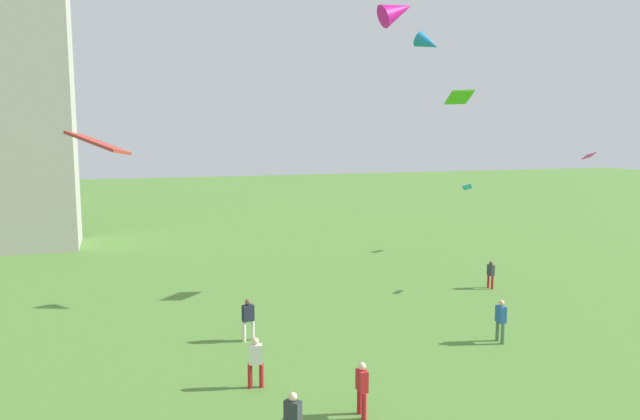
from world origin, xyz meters
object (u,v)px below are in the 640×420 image
at_px(kite_flying_6, 459,97).
at_px(kite_flying_5, 428,43).
at_px(person_1, 256,359).
at_px(person_5, 362,386).
at_px(person_3, 501,318).
at_px(kite_flying_7, 467,187).
at_px(person_2, 248,317).
at_px(kite_flying_2, 589,156).
at_px(kite_flying_0, 98,143).
at_px(kite_flying_3, 397,11).
at_px(person_0, 293,419).
at_px(person_4, 491,273).

bearing_deg(kite_flying_6, kite_flying_5, -51.17).
bearing_deg(person_1, person_5, 140.49).
relative_size(person_3, kite_flying_7, 1.59).
height_order(person_2, kite_flying_2, kite_flying_2).
xyz_separation_m(kite_flying_0, kite_flying_3, (11.73, 3.73, 5.35)).
bearing_deg(kite_flying_3, kite_flying_2, -74.36).
distance_m(person_0, person_2, 9.08).
relative_size(kite_flying_0, kite_flying_5, 1.16).
height_order(person_0, kite_flying_6, kite_flying_6).
xyz_separation_m(kite_flying_0, kite_flying_7, (25.53, 18.83, -3.60)).
relative_size(person_4, person_5, 0.91).
relative_size(person_4, kite_flying_7, 1.38).
xyz_separation_m(kite_flying_5, kite_flying_7, (9.87, 10.79, -8.50)).
bearing_deg(person_1, kite_flying_5, -133.62).
bearing_deg(person_0, kite_flying_7, -83.19).
relative_size(kite_flying_3, kite_flying_5, 1.04).
distance_m(person_1, kite_flying_6, 18.87).
height_order(person_1, kite_flying_5, kite_flying_5).
bearing_deg(kite_flying_7, kite_flying_0, -8.72).
bearing_deg(person_4, kite_flying_7, 151.29).
relative_size(person_2, kite_flying_7, 1.58).
relative_size(person_0, kite_flying_2, 2.09).
distance_m(person_0, kite_flying_6, 21.31).
xyz_separation_m(person_4, kite_flying_0, (-20.44, -8.66, 7.53)).
height_order(person_0, person_3, person_3).
bearing_deg(person_5, kite_flying_0, -109.83).
xyz_separation_m(person_4, kite_flying_5, (-4.78, -0.62, 12.43)).
xyz_separation_m(kite_flying_0, kite_flying_5, (15.67, 8.04, 4.90)).
height_order(kite_flying_5, kite_flying_7, kite_flying_5).
height_order(person_1, kite_flying_0, kite_flying_0).
xyz_separation_m(person_5, kite_flying_7, (18.19, 21.77, 3.84)).
bearing_deg(person_3, kite_flying_2, 126.73).
bearing_deg(person_4, kite_flying_2, 69.24).
bearing_deg(kite_flying_5, person_1, 177.97).
xyz_separation_m(person_1, person_4, (15.72, 8.45, -0.11)).
xyz_separation_m(person_1, kite_flying_7, (20.80, 18.62, 3.82)).
xyz_separation_m(person_5, kite_flying_2, (18.09, 9.92, 6.57)).
distance_m(person_1, kite_flying_5, 18.24).
xyz_separation_m(person_2, person_5, (1.84, -7.78, -0.04)).
bearing_deg(person_0, kite_flying_5, -82.88).
bearing_deg(person_2, kite_flying_7, -156.09).
bearing_deg(person_1, person_4, -140.94).
height_order(kite_flying_0, kite_flying_2, kite_flying_0).
xyz_separation_m(person_3, kite_flying_3, (-3.74, 2.62, 12.74)).
distance_m(person_2, kite_flying_0, 10.42).
height_order(person_4, person_5, person_5).
bearing_deg(person_2, kite_flying_6, -172.77).
bearing_deg(kite_flying_5, kite_flying_2, -43.81).
xyz_separation_m(person_0, person_3, (10.74, 5.31, 0.06)).
bearing_deg(kite_flying_5, kite_flying_6, -16.29).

